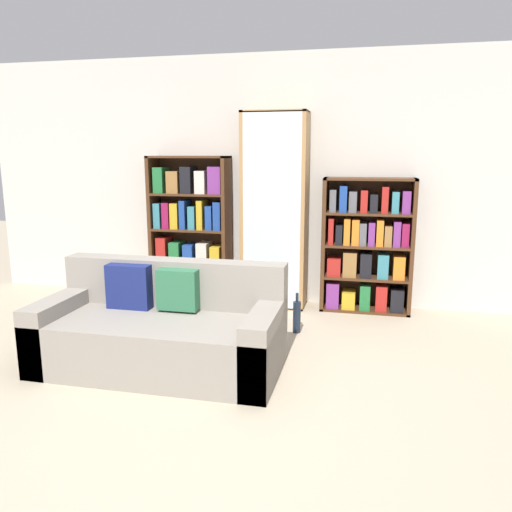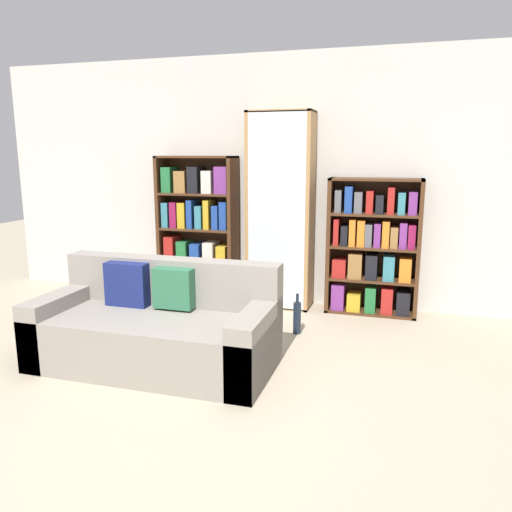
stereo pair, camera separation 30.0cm
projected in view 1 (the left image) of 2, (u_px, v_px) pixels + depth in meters
The scene contains 7 objects.
ground_plane at pixel (197, 419), 3.15m from camera, with size 16.00×16.00×0.00m, color tan.
wall_back at pixel (276, 181), 5.51m from camera, with size 6.95×0.06×2.70m.
couch at pixel (162, 331), 3.91m from camera, with size 1.87×0.87×0.80m.
bookshelf_left at pixel (191, 232), 5.62m from camera, with size 0.90×0.32×1.63m.
display_cabinet at pixel (275, 212), 5.35m from camera, with size 0.69×0.36×2.08m.
bookshelf_right at pixel (367, 248), 5.23m from camera, with size 0.93×0.32×1.41m.
wine_bottle at pixel (297, 316), 4.66m from camera, with size 0.07×0.07×0.38m.
Camera 1 is at (0.99, -2.73, 1.65)m, focal length 35.00 mm.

